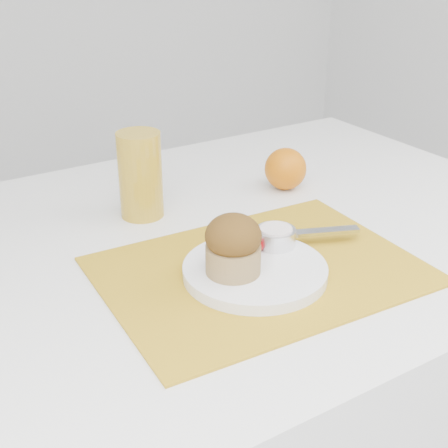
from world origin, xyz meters
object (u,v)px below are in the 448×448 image
table (210,418)px  orange (285,169)px  plate (255,271)px  muffin (233,245)px  juice_glass (140,175)px

table → orange: (0.22, 0.09, 0.41)m
orange → plate: bearing=-134.2°
table → orange: 0.48m
muffin → juice_glass: bearing=91.6°
table → orange: bearing=22.1°
plate → orange: 0.33m
plate → orange: orange is taller
muffin → table: bearing=72.4°
plate → muffin: size_ratio=2.39×
muffin → plate: bearing=-4.0°
juice_glass → muffin: size_ratio=1.73×
table → juice_glass: size_ratio=8.37×
orange → muffin: 0.35m
plate → juice_glass: size_ratio=1.39×
juice_glass → muffin: bearing=-88.4°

